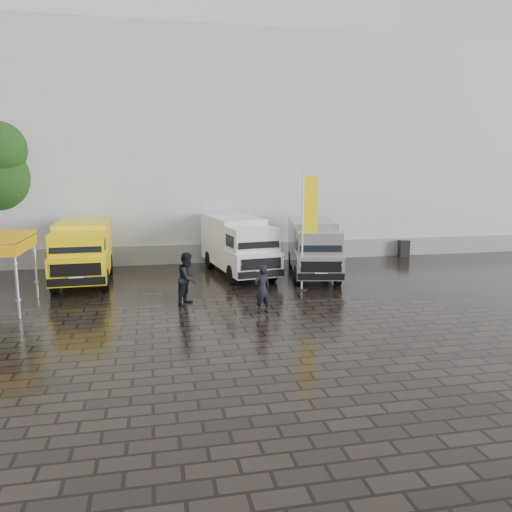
{
  "coord_description": "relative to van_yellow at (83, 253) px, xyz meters",
  "views": [
    {
      "loc": [
        -5.03,
        -18.04,
        4.89
      ],
      "look_at": [
        -0.82,
        2.2,
        1.28
      ],
      "focal_mm": 35.0,
      "sensor_mm": 36.0,
      "label": 1
    }
  ],
  "objects": [
    {
      "name": "van_yellow",
      "position": [
        0.0,
        0.0,
        0.0
      ],
      "size": [
        2.36,
        5.72,
        2.61
      ],
      "primitive_type": null,
      "rotation": [
        0.0,
        0.0,
        0.03
      ],
      "color": "yellow",
      "rests_on": "ground"
    },
    {
      "name": "hall_plinth",
      "position": [
        10.05,
        3.56,
        -0.81
      ],
      "size": [
        44.0,
        0.15,
        1.0
      ],
      "primitive_type": "cube",
      "color": "gray",
      "rests_on": "ground"
    },
    {
      "name": "tree",
      "position": [
        -4.37,
        5.04,
        3.46
      ],
      "size": [
        4.14,
        4.19,
        7.43
      ],
      "color": "black",
      "rests_on": "ground"
    },
    {
      "name": "person_front",
      "position": [
        6.62,
        -6.15,
        -0.47
      ],
      "size": [
        0.7,
        0.57,
        1.67
      ],
      "primitive_type": "imported",
      "rotation": [
        0.0,
        0.0,
        3.47
      ],
      "color": "black",
      "rests_on": "ground"
    },
    {
      "name": "wheelie_bin",
      "position": [
        16.87,
        3.09,
        -0.84
      ],
      "size": [
        0.65,
        0.65,
        0.93
      ],
      "primitive_type": "cube",
      "rotation": [
        0.0,
        0.0,
        -0.18
      ],
      "color": "black",
      "rests_on": "ground"
    },
    {
      "name": "exhibition_hall",
      "position": [
        10.05,
        11.61,
        4.69
      ],
      "size": [
        44.0,
        16.0,
        12.0
      ],
      "primitive_type": "cube",
      "color": "silver",
      "rests_on": "ground"
    },
    {
      "name": "van_silver",
      "position": [
        10.23,
        -0.72,
        -0.04
      ],
      "size": [
        3.08,
        6.1,
        2.53
      ],
      "primitive_type": null,
      "rotation": [
        0.0,
        0.0,
        -0.2
      ],
      "color": "#A4A5A9",
      "rests_on": "ground"
    },
    {
      "name": "person_tent",
      "position": [
        4.2,
        -4.5,
        -0.35
      ],
      "size": [
        1.11,
        1.17,
        1.91
      ],
      "primitive_type": "imported",
      "rotation": [
        0.0,
        0.0,
        1.01
      ],
      "color": "black",
      "rests_on": "ground"
    },
    {
      "name": "van_white",
      "position": [
        6.89,
        0.31,
        0.02
      ],
      "size": [
        2.89,
        6.37,
        2.66
      ],
      "primitive_type": null,
      "rotation": [
        0.0,
        0.0,
        0.14
      ],
      "color": "white",
      "rests_on": "ground"
    },
    {
      "name": "ground",
      "position": [
        8.05,
        -4.39,
        -1.31
      ],
      "size": [
        120.0,
        120.0,
        0.0
      ],
      "primitive_type": "plane",
      "color": "black",
      "rests_on": "ground"
    },
    {
      "name": "flagpole",
      "position": [
        9.1,
        -3.25,
        1.37
      ],
      "size": [
        0.88,
        0.5,
        4.82
      ],
      "color": "black",
      "rests_on": "ground"
    }
  ]
}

